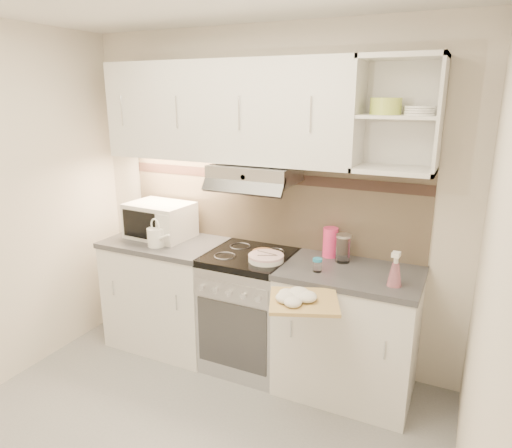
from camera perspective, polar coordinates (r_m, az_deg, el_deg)
name	(u,v)px	position (r m, az deg, el deg)	size (l,w,h in m)	color
room_shell	(190,169)	(2.53, -8.25, 6.79)	(3.04, 2.84, 2.52)	beige
base_cabinet_left	(168,294)	(3.87, -10.89, -8.62)	(0.90, 0.60, 0.86)	white
worktop_left	(165,242)	(3.71, -11.25, -2.28)	(0.92, 0.62, 0.04)	#47474C
base_cabinet_right	(347,334)	(3.29, 11.35, -13.31)	(0.90, 0.60, 0.86)	white
worktop_right	(351,273)	(3.10, 11.80, -6.02)	(0.92, 0.62, 0.04)	#47474C
electric_range	(250,310)	(3.51, -0.78, -10.67)	(0.60, 0.60, 0.90)	#B7B7BC
microwave	(160,220)	(3.76, -11.92, 0.47)	(0.51, 0.40, 0.28)	silver
watering_can	(157,236)	(3.55, -12.33, -1.53)	(0.25, 0.15, 0.22)	white
plate_stack	(266,258)	(3.18, 1.26, -4.26)	(0.25, 0.25, 0.05)	white
bread_loaf	(263,253)	(3.28, 0.92, -3.69)	(0.16, 0.16, 0.04)	#A07746
pink_pitcher	(330,242)	(3.29, 9.28, -2.26)	(0.11, 0.11, 0.21)	#FA3474
glass_jar	(343,248)	(3.20, 10.83, -2.99)	(0.10, 0.10, 0.20)	silver
spice_jar	(317,265)	(3.02, 7.67, -5.09)	(0.06, 0.06, 0.09)	silver
spray_bottle	(395,271)	(2.89, 17.00, -5.69)	(0.09, 0.09, 0.24)	pink
cutting_board	(304,301)	(2.68, 6.00, -9.58)	(0.39, 0.35, 0.02)	tan
dish_towel	(295,297)	(2.64, 4.85, -9.03)	(0.22, 0.19, 0.06)	white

